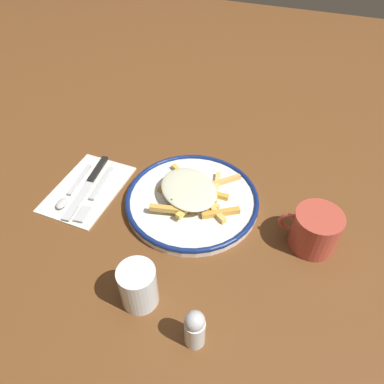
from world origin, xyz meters
TOP-DOWN VIEW (x-y plane):
  - ground_plane at (0.00, 0.00)m, footprint 2.60×2.60m
  - plate at (0.00, 0.00)m, footprint 0.30×0.30m
  - fries_heap at (-0.00, 0.00)m, footprint 0.21×0.20m
  - napkin at (0.24, 0.04)m, footprint 0.15×0.22m
  - fork at (0.21, 0.05)m, footprint 0.03×0.18m
  - knife at (0.24, 0.02)m, footprint 0.03×0.21m
  - spoon at (0.27, 0.07)m, footprint 0.03×0.15m
  - water_glass at (0.01, 0.25)m, footprint 0.07×0.07m
  - coffee_mug at (-0.26, 0.03)m, footprint 0.12×0.09m
  - salt_shaker at (-0.11, 0.29)m, footprint 0.03×0.03m

SIDE VIEW (x-z plane):
  - ground_plane at x=0.00m, z-range 0.00..0.00m
  - napkin at x=0.24m, z-range 0.00..0.01m
  - fork at x=0.21m, z-range 0.01..0.01m
  - knife at x=0.24m, z-range 0.01..0.02m
  - plate at x=0.00m, z-range 0.00..0.02m
  - spoon at x=0.27m, z-range 0.01..0.02m
  - fries_heap at x=0.00m, z-range 0.02..0.05m
  - coffee_mug at x=-0.26m, z-range 0.00..0.08m
  - salt_shaker at x=-0.11m, z-range 0.00..0.09m
  - water_glass at x=0.01m, z-range 0.00..0.09m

